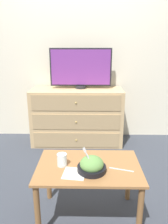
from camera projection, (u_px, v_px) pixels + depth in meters
ground_plane at (81, 134)px, 3.60m from camera, size 12.00×12.00×0.00m
wall_back at (81, 53)px, 3.24m from camera, size 12.00×0.05×2.60m
dresser at (77, 116)px, 3.21m from camera, size 1.30×0.52×0.81m
tv at (81, 68)px, 3.08m from camera, size 0.87×0.15×0.56m
coffee_table at (89, 175)px, 1.76m from camera, size 0.82×0.54×0.49m
takeout_bowl at (92, 165)px, 1.65m from camera, size 0.22×0.22×0.19m
drink_cup at (62, 160)px, 1.73m from camera, size 0.08×0.08×0.10m
napkin at (74, 173)px, 1.63m from camera, size 0.18×0.18×0.00m
knife at (121, 170)px, 1.68m from camera, size 0.18×0.06×0.01m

